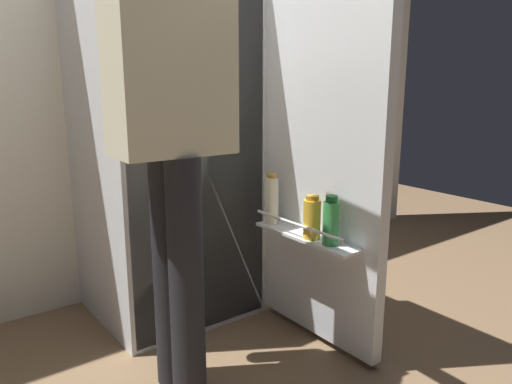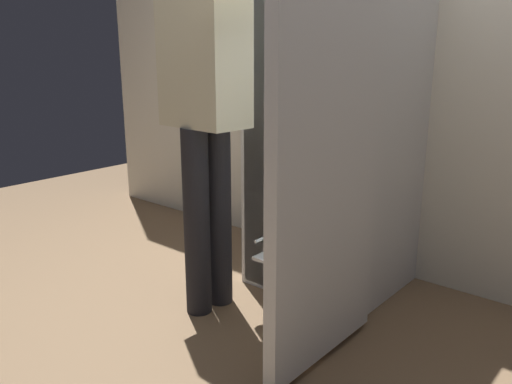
# 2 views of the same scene
# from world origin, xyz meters

# --- Properties ---
(ground_plane) EXTENTS (6.60, 6.60, 0.00)m
(ground_plane) POSITION_xyz_m (0.00, 0.00, 0.00)
(ground_plane) COLOR brown
(kitchen_wall) EXTENTS (4.40, 0.10, 2.56)m
(kitchen_wall) POSITION_xyz_m (0.00, 0.94, 1.28)
(kitchen_wall) COLOR silver
(kitchen_wall) RESTS_ON ground_plane
(refrigerator) EXTENTS (0.75, 1.31, 1.61)m
(refrigerator) POSITION_xyz_m (0.03, 0.52, 0.80)
(refrigerator) COLOR silver
(refrigerator) RESTS_ON ground_plane
(person) EXTENTS (0.53, 0.73, 1.75)m
(person) POSITION_xyz_m (-0.27, -0.05, 1.05)
(person) COLOR black
(person) RESTS_ON ground_plane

